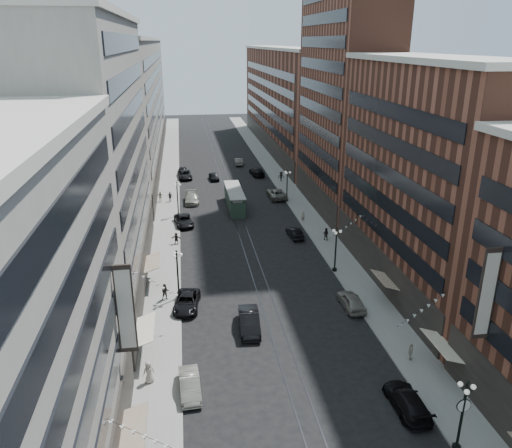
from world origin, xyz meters
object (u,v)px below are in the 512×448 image
lamppost_se_mid (287,184)px  car_7 (184,221)px  car_4 (351,301)px  car_10 (295,233)px  pedestrian_6 (160,196)px  lamppost_se_near (463,412)px  lamppost_se_far (336,248)px  car_11 (277,194)px  pedestrian_8 (303,216)px  pedestrian_5 (176,238)px  car_1 (190,385)px  car_extra_0 (185,175)px  lamppost_sw_far (178,273)px  car_9 (182,170)px  lamppost_sw_mid (178,198)px  car_12 (257,171)px  car_8 (191,198)px  car_5 (249,321)px  car_14 (239,162)px  pedestrian_4 (411,352)px  pedestrian_extra_0 (170,197)px  pedestrian_2 (165,292)px  car_13 (214,177)px  car_3 (407,401)px  pedestrian_7 (326,234)px  streetcar (235,199)px  pedestrian_9 (281,176)px  car_2 (187,302)px  pedestrian_1 (149,372)px

lamppost_se_mid → car_7: 19.99m
car_4 → car_10: size_ratio=1.12×
pedestrian_6 → lamppost_se_near: bearing=125.0°
lamppost_se_far → pedestrian_6: lamppost_se_far is taller
car_11 → pedestrian_8: bearing=95.3°
pedestrian_5 → car_11: bearing=59.6°
car_1 → car_extra_0: size_ratio=0.79×
lamppost_sw_far → car_9: 53.96m
lamppost_sw_mid → car_1: 42.52m
lamppost_sw_far → car_12: 52.97m
car_8 → car_12: 21.62m
lamppost_se_mid → car_5: size_ratio=1.02×
car_14 → pedestrian_4: bearing=96.6°
lamppost_se_near → pedestrian_extra_0: (-19.75, 58.55, -2.21)m
lamppost_se_mid → car_11: lamppost_se_mid is taller
pedestrian_5 → pedestrian_extra_0: pedestrian_extra_0 is taller
pedestrian_2 → car_extra_0: (2.71, 50.21, -0.27)m
lamppost_sw_mid → pedestrian_8: size_ratio=3.38×
lamppost_sw_far → pedestrian_8: lamppost_sw_far is taller
lamppost_se_near → car_12: lamppost_se_near is taller
car_extra_0 → car_13: bearing=-24.2°
car_3 → pedestrian_6: size_ratio=2.91×
car_4 → car_8: car_8 is taller
lamppost_sw_mid → pedestrian_7: 24.15m
pedestrian_8 → pedestrian_extra_0: (-20.05, 13.04, 0.04)m
streetcar → car_7: 11.10m
streetcar → car_8: streetcar is taller
pedestrian_6 → pedestrian_4: bearing=129.9°
car_13 → pedestrian_6: size_ratio=2.33×
pedestrian_2 → pedestrian_extra_0: size_ratio=1.06×
car_7 → pedestrian_9: size_ratio=2.79×
lamppost_se_near → car_12: bearing=91.8°
lamppost_sw_mid → car_8: bearing=71.8°
car_11 → car_12: size_ratio=1.04×
lamppost_sw_far → car_2: (0.80, -2.09, -2.36)m
car_3 → lamppost_sw_far: bearing=-50.1°
car_10 → lamppost_sw_mid: bearing=-40.4°
car_10 → pedestrian_4: bearing=91.7°
car_4 → pedestrian_extra_0: bearing=-65.4°
car_extra_0 → pedestrian_4: bearing=-78.3°
lamppost_sw_far → car_2: 3.25m
lamppost_sw_mid → pedestrian_extra_0: bearing=100.2°
car_3 → pedestrian_6: bearing=-70.6°
car_extra_0 → car_7: bearing=-95.4°
lamppost_sw_far → car_1: bearing=-87.0°
streetcar → pedestrian_1: (-11.60, -43.86, -0.35)m
lamppost_sw_far → car_4: 18.31m
car_2 → car_10: car_2 is taller
lamppost_sw_far → pedestrian_6: size_ratio=3.03×
car_5 → car_9: (-5.82, 60.96, -0.18)m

